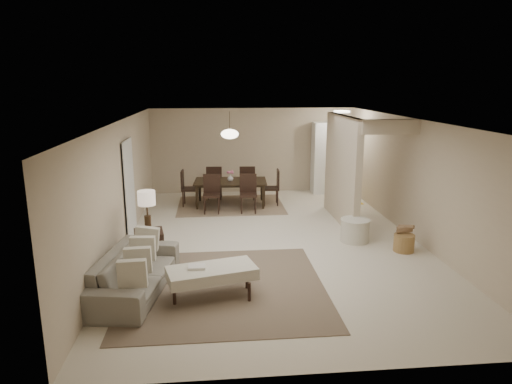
{
  "coord_description": "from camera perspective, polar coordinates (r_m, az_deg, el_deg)",
  "views": [
    {
      "loc": [
        -1.2,
        -8.97,
        3.22
      ],
      "look_at": [
        -0.33,
        0.03,
        1.05
      ],
      "focal_mm": 32.0,
      "sensor_mm": 36.0,
      "label": 1
    }
  ],
  "objects": [
    {
      "name": "vase",
      "position": [
        12.14,
        -3.23,
        1.77
      ],
      "size": [
        0.2,
        0.2,
        0.17
      ],
      "primitive_type": "imported",
      "rotation": [
        0.0,
        0.0,
        0.32
      ],
      "color": "silver",
      "rests_on": "dining_table"
    },
    {
      "name": "back_wall",
      "position": [
        13.66,
        -0.41,
        5.21
      ],
      "size": [
        6.0,
        0.0,
        6.0
      ],
      "primitive_type": "plane",
      "rotation": [
        1.57,
        0.0,
        0.0
      ],
      "color": "#C4B094",
      "rests_on": "floor"
    },
    {
      "name": "side_table",
      "position": [
        8.7,
        -13.2,
        -6.58
      ],
      "size": [
        0.6,
        0.6,
        0.57
      ],
      "primitive_type": "cube",
      "rotation": [
        0.0,
        0.0,
        0.18
      ],
      "color": "black",
      "rests_on": "floor"
    },
    {
      "name": "dining_chairs",
      "position": [
        12.2,
        -3.21,
        0.52
      ],
      "size": [
        2.61,
        1.95,
        0.97
      ],
      "color": "black",
      "rests_on": "dining_rug"
    },
    {
      "name": "ottoman_bench",
      "position": [
        7.1,
        -5.56,
        -10.08
      ],
      "size": [
        1.45,
        0.92,
        0.48
      ],
      "rotation": [
        0.0,
        0.0,
        0.25
      ],
      "color": "beige",
      "rests_on": "living_rug"
    },
    {
      "name": "sofa",
      "position": [
        7.51,
        -14.88,
        -9.64
      ],
      "size": [
        2.35,
        1.23,
        0.65
      ],
      "primitive_type": "imported",
      "rotation": [
        0.0,
        0.0,
        1.41
      ],
      "color": "gray",
      "rests_on": "floor"
    },
    {
      "name": "pantry_cabinet",
      "position": [
        13.76,
        9.54,
        4.24
      ],
      "size": [
        1.2,
        0.55,
        2.1
      ],
      "primitive_type": "cube",
      "color": "white",
      "rests_on": "floor"
    },
    {
      "name": "pendant_light",
      "position": [
        11.96,
        -3.3,
        7.25
      ],
      "size": [
        0.46,
        0.46,
        0.71
      ],
      "color": "#402D1B",
      "rests_on": "ceiling"
    },
    {
      "name": "yellow_mat",
      "position": [
        12.8,
        11.21,
        -1.3
      ],
      "size": [
        0.86,
        0.57,
        0.01
      ],
      "primitive_type": "cube",
      "rotation": [
        0.0,
        0.0,
        0.08
      ],
      "color": "yellow",
      "rests_on": "floor"
    },
    {
      "name": "round_pouf",
      "position": [
        9.71,
        12.26,
        -4.71
      ],
      "size": [
        0.6,
        0.6,
        0.47
      ],
      "primitive_type": "cylinder",
      "color": "beige",
      "rests_on": "floor"
    },
    {
      "name": "dining_table",
      "position": [
        12.23,
        -3.2,
        -0.15
      ],
      "size": [
        1.97,
        1.18,
        0.67
      ],
      "primitive_type": "imported",
      "rotation": [
        0.0,
        0.0,
        -0.06
      ],
      "color": "black",
      "rests_on": "dining_rug"
    },
    {
      "name": "wicker_basket",
      "position": [
        9.42,
        18.01,
        -6.07
      ],
      "size": [
        0.5,
        0.5,
        0.34
      ],
      "primitive_type": "cylinder",
      "rotation": [
        0.0,
        0.0,
        -0.32
      ],
      "color": "olive",
      "rests_on": "floor"
    },
    {
      "name": "partition",
      "position": [
        10.83,
        10.68,
        2.79
      ],
      "size": [
        0.15,
        2.5,
        2.5
      ],
      "primitive_type": "cube",
      "color": "#C4B094",
      "rests_on": "floor"
    },
    {
      "name": "right_wall",
      "position": [
        10.09,
        19.2,
        1.49
      ],
      "size": [
        0.0,
        9.0,
        9.0
      ],
      "primitive_type": "plane",
      "rotation": [
        1.57,
        0.0,
        -1.57
      ],
      "color": "#C4B094",
      "rests_on": "floor"
    },
    {
      "name": "left_wall",
      "position": [
        9.35,
        -16.48,
        0.79
      ],
      "size": [
        0.0,
        9.0,
        9.0
      ],
      "primitive_type": "plane",
      "rotation": [
        1.57,
        0.0,
        1.57
      ],
      "color": "#C4B094",
      "rests_on": "floor"
    },
    {
      "name": "dining_rug",
      "position": [
        12.32,
        -3.18,
        -1.64
      ],
      "size": [
        2.8,
        2.1,
        0.01
      ],
      "primitive_type": "cube",
      "color": "#7D684E",
      "rests_on": "floor"
    },
    {
      "name": "doorway",
      "position": [
        9.97,
        -15.6,
        0.26
      ],
      "size": [
        0.04,
        0.9,
        2.04
      ],
      "primitive_type": "cube",
      "color": "black",
      "rests_on": "floor"
    },
    {
      "name": "table_lamp",
      "position": [
        8.45,
        -13.51,
        -1.18
      ],
      "size": [
        0.32,
        0.32,
        0.76
      ],
      "color": "#402D1B",
      "rests_on": "side_table"
    },
    {
      "name": "floor",
      "position": [
        9.6,
        2.0,
        -6.1
      ],
      "size": [
        9.0,
        9.0,
        0.0
      ],
      "primitive_type": "plane",
      "color": "beige",
      "rests_on": "ground"
    },
    {
      "name": "living_rug",
      "position": [
        7.53,
        -3.94,
        -11.77
      ],
      "size": [
        3.2,
        3.2,
        0.01
      ],
      "primitive_type": "cube",
      "color": "brown",
      "rests_on": "floor"
    },
    {
      "name": "flush_light",
      "position": [
        12.68,
        10.68,
        9.84
      ],
      "size": [
        0.44,
        0.44,
        0.05
      ],
      "primitive_type": "cylinder",
      "color": "white",
      "rests_on": "ceiling"
    },
    {
      "name": "ceiling",
      "position": [
        9.07,
        2.13,
        8.95
      ],
      "size": [
        9.0,
        9.0,
        0.0
      ],
      "primitive_type": "plane",
      "rotation": [
        3.14,
        0.0,
        0.0
      ],
      "color": "white",
      "rests_on": "back_wall"
    }
  ]
}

